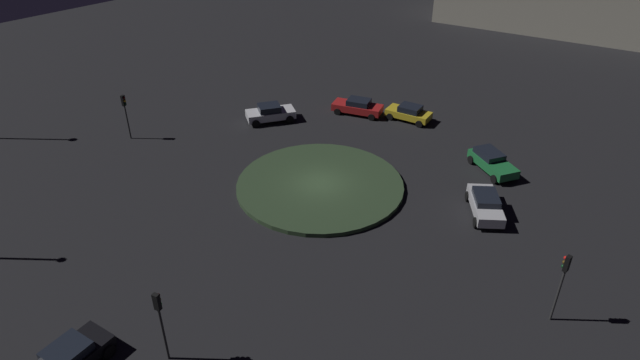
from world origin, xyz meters
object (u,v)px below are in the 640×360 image
car_yellow (409,113)px  traffic_light_north (563,275)px  car_white (270,113)px  car_red (358,106)px  car_black (69,357)px  traffic_light_south (125,108)px  car_silver (485,204)px  traffic_light_east (160,314)px  car_green (492,162)px

car_yellow → traffic_light_north: bearing=-48.7°
car_white → car_red: size_ratio=0.95×
car_black → traffic_light_south: traffic_light_south is taller
car_white → traffic_light_north: (6.52, 28.22, 2.22)m
traffic_light_south → car_silver: bearing=3.4°
car_yellow → car_red: car_red is taller
car_black → traffic_light_south: 24.06m
car_black → car_white: bearing=-162.8°
car_black → traffic_light_east: 4.99m
car_green → car_black: 30.82m
car_black → car_yellow: bearing=176.5°
car_black → traffic_light_south: (-14.62, -19.00, 2.02)m
car_red → traffic_light_east: bearing=-89.6°
car_white → car_red: 8.00m
car_silver → traffic_light_east: traffic_light_east is taller
car_black → traffic_light_north: 24.10m
car_silver → traffic_light_east: 22.06m
car_black → traffic_light_south: size_ratio=1.06×
car_black → traffic_light_north: traffic_light_north is taller
car_silver → car_black: (24.70, -8.28, -0.02)m
car_yellow → car_red: (2.06, -4.21, 0.01)m
car_silver → traffic_light_north: traffic_light_north is taller
car_white → car_black: (24.86, 12.76, -0.04)m
car_silver → car_black: 26.06m
car_green → car_white: 19.42m
car_silver → traffic_light_south: bearing=-108.6°
traffic_light_south → car_white: bearing=41.8°
traffic_light_north → car_silver: bearing=-36.9°
car_silver → car_yellow: bearing=-164.6°
traffic_light_east → traffic_light_south: bearing=45.9°
car_silver → car_green: 6.03m
car_red → traffic_light_north: traffic_light_north is taller
car_white → traffic_light_north: 29.05m
car_red → traffic_light_south: (16.66, -11.03, 2.05)m
traffic_light_north → car_white: bearing=-8.4°
car_yellow → car_red: 4.69m
car_silver → car_black: size_ratio=1.07×
car_silver → car_yellow: 14.82m
car_black → car_red: car_black is taller
car_green → traffic_light_east: traffic_light_east is taller
car_green → traffic_light_east: size_ratio=1.08×
car_silver → traffic_light_south: traffic_light_south is taller
traffic_light_south → traffic_light_north: (-3.73, 34.46, 0.24)m
car_yellow → traffic_light_south: bearing=-139.8°
car_yellow → traffic_light_north: size_ratio=0.98×
car_black → traffic_light_north: bearing=129.9°
car_yellow → car_red: size_ratio=0.87×
car_white → traffic_light_south: bearing=179.5°
traffic_light_north → car_yellow: bearing=-33.4°
car_green → traffic_light_south: traffic_light_south is taller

